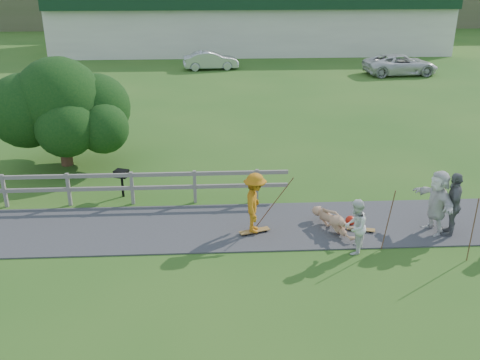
{
  "coord_description": "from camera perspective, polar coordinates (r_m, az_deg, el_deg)",
  "views": [
    {
      "loc": [
        0.59,
        -12.51,
        7.34
      ],
      "look_at": [
        1.38,
        2.0,
        1.29
      ],
      "focal_mm": 40.0,
      "sensor_mm": 36.0,
      "label": 1
    }
  ],
  "objects": [
    {
      "name": "bbq",
      "position": [
        18.03,
        -12.45,
        -0.37
      ],
      "size": [
        0.52,
        0.46,
        0.94
      ],
      "primitive_type": null,
      "rotation": [
        0.0,
        0.0,
        -0.34
      ],
      "color": "black",
      "rests_on": "ground"
    },
    {
      "name": "helmet",
      "position": [
        16.21,
        11.7,
        -4.25
      ],
      "size": [
        0.3,
        0.3,
        0.3
      ],
      "primitive_type": "sphere",
      "color": "#B81D0D",
      "rests_on": "ground"
    },
    {
      "name": "ground",
      "position": [
        14.52,
        -5.08,
        -7.88
      ],
      "size": [
        260.0,
        260.0,
        0.0
      ],
      "primitive_type": "plane",
      "color": "#285C1A",
      "rests_on": "ground"
    },
    {
      "name": "spectator_b",
      "position": [
        16.16,
        21.76,
        -2.43
      ],
      "size": [
        0.8,
        1.2,
        1.9
      ],
      "primitive_type": "imported",
      "rotation": [
        0.0,
        0.0,
        4.38
      ],
      "color": "slate",
      "rests_on": "ground"
    },
    {
      "name": "fence",
      "position": [
        17.91,
        -19.78,
        -0.49
      ],
      "size": [
        15.05,
        0.1,
        1.1
      ],
      "color": "slate",
      "rests_on": "ground"
    },
    {
      "name": "car_white",
      "position": [
        38.47,
        16.76,
        11.71
      ],
      "size": [
        5.14,
        2.71,
        1.38
      ],
      "primitive_type": "imported",
      "rotation": [
        0.0,
        0.0,
        1.66
      ],
      "color": "silver",
      "rests_on": "ground"
    },
    {
      "name": "spectator_d",
      "position": [
        16.13,
        20.26,
        -2.24
      ],
      "size": [
        0.92,
        1.84,
        1.9
      ],
      "primitive_type": "imported",
      "rotation": [
        0.0,
        0.0,
        4.92
      ],
      "color": "silver",
      "rests_on": "ground"
    },
    {
      "name": "spectator_a",
      "position": [
        14.52,
        12.21,
        -4.9
      ],
      "size": [
        0.84,
        0.92,
        1.53
      ],
      "primitive_type": "imported",
      "rotation": [
        0.0,
        0.0,
        4.28
      ],
      "color": "silver",
      "rests_on": "ground"
    },
    {
      "name": "path",
      "position": [
        15.82,
        -4.93,
        -5.06
      ],
      "size": [
        34.0,
        3.0,
        0.04
      ],
      "primitive_type": "cube",
      "color": "#38383B",
      "rests_on": "ground"
    },
    {
      "name": "longboard_fallen",
      "position": [
        15.93,
        12.76,
        -5.28
      ],
      "size": [
        0.82,
        0.39,
        0.09
      ],
      "primitive_type": null,
      "rotation": [
        0.0,
        0.0,
        -0.26
      ],
      "color": "olive",
      "rests_on": "ground"
    },
    {
      "name": "pole_rider",
      "position": [
        15.46,
        3.69,
        -1.89
      ],
      "size": [
        0.03,
        0.03,
        1.89
      ],
      "primitive_type": "cylinder",
      "color": "brown",
      "rests_on": "ground"
    },
    {
      "name": "pole_spec_left",
      "position": [
        14.82,
        15.54,
        -4.17
      ],
      "size": [
        0.03,
        0.03,
        1.75
      ],
      "primitive_type": "cylinder",
      "color": "brown",
      "rests_on": "ground"
    },
    {
      "name": "strip_mall",
      "position": [
        47.81,
        1.02,
        16.88
      ],
      "size": [
        32.5,
        10.75,
        5.1
      ],
      "color": "beige",
      "rests_on": "ground"
    },
    {
      "name": "longboard_rider",
      "position": [
        15.44,
        1.56,
        -5.59
      ],
      "size": [
        0.92,
        0.5,
        0.1
      ],
      "primitive_type": null,
      "rotation": [
        0.0,
        0.0,
        0.33
      ],
      "color": "olive",
      "rests_on": "ground"
    },
    {
      "name": "skater_fallen",
      "position": [
        15.69,
        9.93,
        -4.34
      ],
      "size": [
        1.79,
        1.08,
        0.64
      ],
      "primitive_type": "imported",
      "rotation": [
        0.0,
        0.0,
        0.4
      ],
      "color": "tan",
      "rests_on": "ground"
    },
    {
      "name": "pole_spec_right",
      "position": [
        14.98,
        23.56,
        -4.91
      ],
      "size": [
        0.03,
        0.03,
        1.8
      ],
      "primitive_type": "cylinder",
      "color": "brown",
      "rests_on": "ground"
    },
    {
      "name": "car_silver",
      "position": [
        38.82,
        -3.16,
        12.62
      ],
      "size": [
        3.97,
        1.77,
        1.27
      ],
      "primitive_type": "imported",
      "rotation": [
        0.0,
        0.0,
        1.68
      ],
      "color": "#B7B8BF",
      "rests_on": "ground"
    },
    {
      "name": "tree",
      "position": [
        21.09,
        -18.41,
        5.54
      ],
      "size": [
        5.19,
        5.19,
        3.13
      ],
      "primitive_type": null,
      "color": "black",
      "rests_on": "ground"
    },
    {
      "name": "skater_rider",
      "position": [
        15.07,
        1.59,
        -2.81
      ],
      "size": [
        0.81,
        1.22,
        1.76
      ],
      "primitive_type": "imported",
      "rotation": [
        0.0,
        0.0,
        1.43
      ],
      "color": "#BA6F11",
      "rests_on": "ground"
    }
  ]
}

